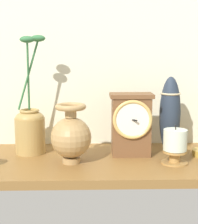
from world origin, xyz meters
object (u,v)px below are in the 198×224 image
mantel_clock (131,124)px  brass_vase_jar (30,127)px  tall_ceramic_vase (170,114)px  pillar_candle_front (175,145)px  brass_vase_bulbous (71,136)px

mantel_clock → brass_vase_jar: (-30.88, 3.20, -1.46)cm
brass_vase_jar → tall_ceramic_vase: size_ratio=1.52×
mantel_clock → pillar_candle_front: mantel_clock is taller
brass_vase_jar → pillar_candle_front: (42.35, -11.49, -3.03)cm
brass_vase_bulbous → tall_ceramic_vase: tall_ceramic_vase is taller
brass_vase_bulbous → brass_vase_jar: 16.61cm
pillar_candle_front → brass_vase_bulbous: bearing=177.5°
mantel_clock → brass_vase_bulbous: mantel_clock is taller
brass_vase_bulbous → tall_ceramic_vase: size_ratio=0.71×
brass_vase_jar → pillar_candle_front: brass_vase_jar is taller
mantel_clock → brass_vase_jar: 31.08cm
mantel_clock → tall_ceramic_vase: 13.00cm
mantel_clock → brass_vase_bulbous: bearing=-158.5°
mantel_clock → pillar_candle_front: (11.47, -8.29, -4.49)cm
brass_vase_bulbous → pillar_candle_front: brass_vase_bulbous is taller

